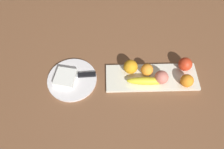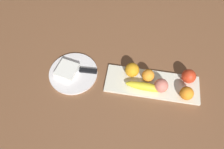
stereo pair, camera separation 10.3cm
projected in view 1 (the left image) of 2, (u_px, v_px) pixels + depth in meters
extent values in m
plane|color=brown|center=(153.00, 72.00, 1.09)|extent=(2.40, 2.40, 0.00)
cube|color=white|center=(152.00, 77.00, 1.07)|extent=(0.46, 0.15, 0.01)
sphere|color=red|center=(185.00, 64.00, 1.06)|extent=(0.07, 0.07, 0.07)
ellipsoid|color=yellow|center=(147.00, 81.00, 1.02)|extent=(0.20, 0.05, 0.04)
sphere|color=orange|center=(187.00, 81.00, 1.01)|extent=(0.06, 0.06, 0.06)
sphere|color=orange|center=(147.00, 70.00, 1.05)|extent=(0.06, 0.06, 0.06)
sphere|color=orange|center=(131.00, 67.00, 1.05)|extent=(0.07, 0.07, 0.07)
sphere|color=#D87666|center=(162.00, 77.00, 1.02)|extent=(0.07, 0.07, 0.07)
cylinder|color=white|center=(72.00, 79.00, 1.06)|extent=(0.25, 0.25, 0.01)
cube|color=white|center=(65.00, 78.00, 1.04)|extent=(0.12, 0.12, 0.03)
cube|color=silver|center=(75.00, 76.00, 1.06)|extent=(0.15, 0.03, 0.00)
cube|color=black|center=(87.00, 75.00, 1.06)|extent=(0.09, 0.03, 0.01)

